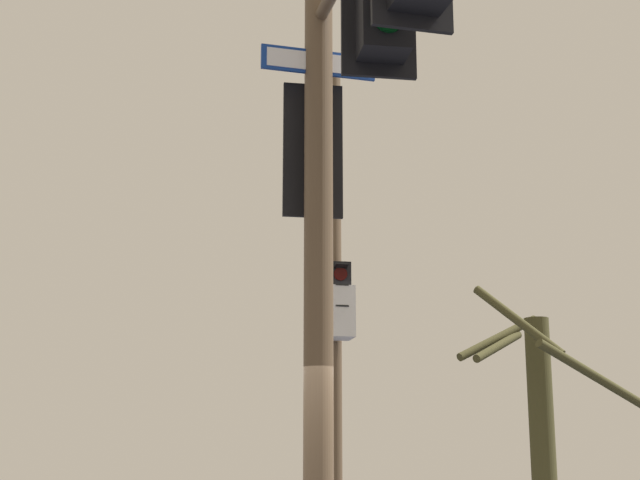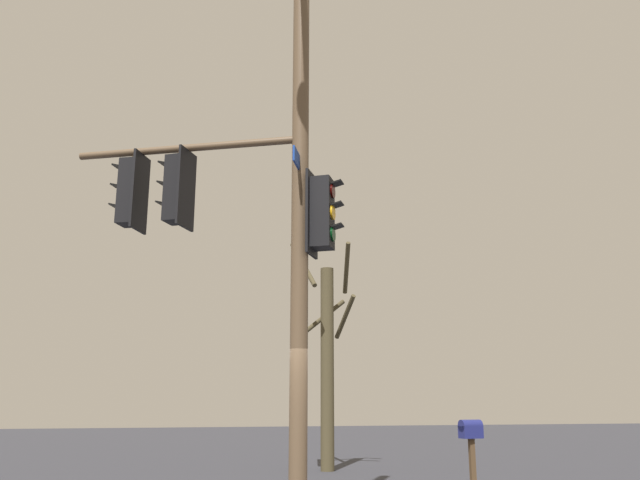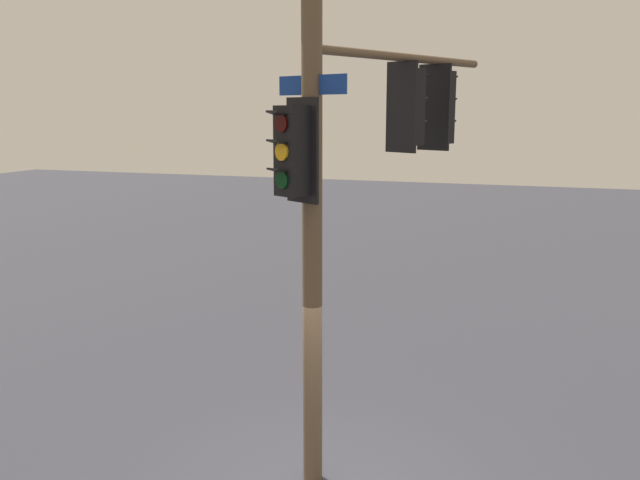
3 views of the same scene
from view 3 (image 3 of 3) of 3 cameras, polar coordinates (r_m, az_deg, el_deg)
The scene contains 1 object.
main_signal_pole_assembly at distance 9.02m, azimuth 1.65°, elevation 12.15°, with size 4.26×4.12×9.89m.
Camera 3 is at (2.56, -7.72, 5.02)m, focal length 37.50 mm.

